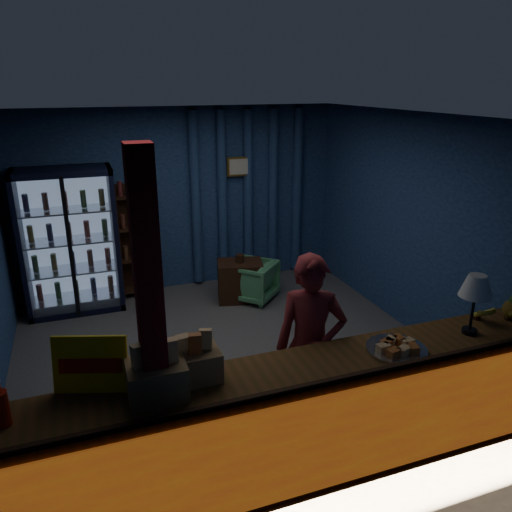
{
  "coord_description": "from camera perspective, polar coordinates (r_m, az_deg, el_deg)",
  "views": [
    {
      "loc": [
        -1.4,
        -4.75,
        2.92
      ],
      "look_at": [
        0.27,
        -0.2,
        1.21
      ],
      "focal_mm": 35.0,
      "sensor_mm": 36.0,
      "label": 1
    }
  ],
  "objects": [
    {
      "name": "side_table",
      "position": [
        6.98,
        -1.83,
        -2.83
      ],
      "size": [
        0.7,
        0.58,
        0.67
      ],
      "color": "#351911",
      "rests_on": "ground"
    },
    {
      "name": "room_walls",
      "position": [
        5.14,
        -3.6,
        4.13
      ],
      "size": [
        4.6,
        4.6,
        4.6
      ],
      "color": "navy",
      "rests_on": "ground"
    },
    {
      "name": "shopkeeper",
      "position": [
        4.28,
        6.2,
        -10.29
      ],
      "size": [
        0.7,
        0.6,
        1.61
      ],
      "primitive_type": "imported",
      "rotation": [
        0.0,
        0.0,
        -0.43
      ],
      "color": "maroon",
      "rests_on": "ground"
    },
    {
      "name": "table_lamp",
      "position": [
        4.36,
        23.85,
        -3.39
      ],
      "size": [
        0.26,
        0.26,
        0.52
      ],
      "color": "black",
      "rests_on": "counter"
    },
    {
      "name": "counter",
      "position": [
        4.0,
        5.04,
        -18.31
      ],
      "size": [
        4.4,
        0.57,
        0.99
      ],
      "color": "brown",
      "rests_on": "ground"
    },
    {
      "name": "snack_box_left",
      "position": [
        3.41,
        -11.3,
        -13.41
      ],
      "size": [
        0.38,
        0.32,
        0.4
      ],
      "color": "tan",
      "rests_on": "counter"
    },
    {
      "name": "green_chair",
      "position": [
        6.99,
        -0.44,
        -2.81
      ],
      "size": [
        0.85,
        0.85,
        0.55
      ],
      "primitive_type": "imported",
      "rotation": [
        0.0,
        0.0,
        3.92
      ],
      "color": "#53A66C",
      "rests_on": "ground"
    },
    {
      "name": "framed_picture",
      "position": [
        7.3,
        -1.94,
        10.18
      ],
      "size": [
        0.36,
        0.04,
        0.28
      ],
      "color": "gold",
      "rests_on": "room_walls"
    },
    {
      "name": "bottle_shelf",
      "position": [
        7.17,
        -13.6,
        1.61
      ],
      "size": [
        0.5,
        0.28,
        1.6
      ],
      "color": "#351911",
      "rests_on": "ground"
    },
    {
      "name": "beverage_cooler",
      "position": [
        6.96,
        -20.49,
        1.58
      ],
      "size": [
        1.2,
        0.62,
        1.9
      ],
      "color": "black",
      "rests_on": "ground"
    },
    {
      "name": "support_post",
      "position": [
        3.3,
        -11.65,
        -10.42
      ],
      "size": [
        0.16,
        0.16,
        2.6
      ],
      "primitive_type": "cube",
      "color": "maroon",
      "rests_on": "ground"
    },
    {
      "name": "banana_bunches",
      "position": [
        4.89,
        26.72,
        -5.53
      ],
      "size": [
        0.73,
        0.29,
        0.16
      ],
      "color": "gold",
      "rests_on": "counter"
    },
    {
      "name": "pastry_tray",
      "position": [
        4.05,
        15.76,
        -10.05
      ],
      "size": [
        0.47,
        0.47,
        0.08
      ],
      "color": "silver",
      "rests_on": "counter"
    },
    {
      "name": "snack_box_centre",
      "position": [
        3.56,
        -6.97,
        -11.96
      ],
      "size": [
        0.34,
        0.28,
        0.35
      ],
      "color": "tan",
      "rests_on": "counter"
    },
    {
      "name": "yellow_sign",
      "position": [
        3.55,
        -18.41,
        -11.68
      ],
      "size": [
        0.5,
        0.25,
        0.39
      ],
      "color": "yellow",
      "rests_on": "counter"
    },
    {
      "name": "ground",
      "position": [
        5.75,
        -3.27,
        -11.13
      ],
      "size": [
        4.6,
        4.6,
        0.0
      ],
      "primitive_type": "plane",
      "color": "#515154",
      "rests_on": "ground"
    },
    {
      "name": "curtain_folds",
      "position": [
        7.48,
        -0.9,
        6.9
      ],
      "size": [
        1.74,
        0.14,
        2.5
      ],
      "color": "navy",
      "rests_on": "room_walls"
    }
  ]
}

